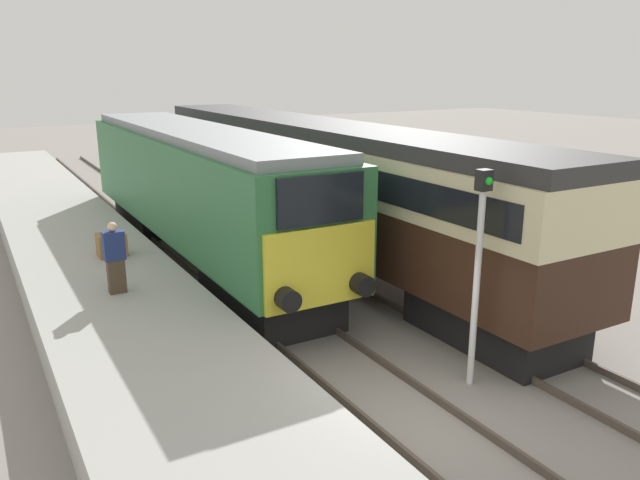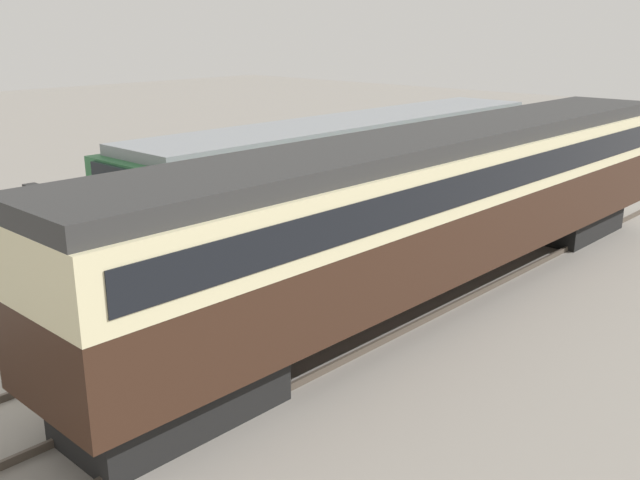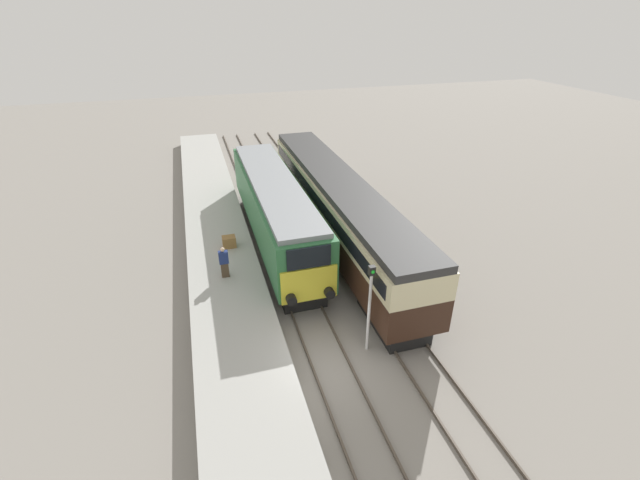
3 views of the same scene
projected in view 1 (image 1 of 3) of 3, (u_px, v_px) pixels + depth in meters
ground_plane at (414, 421)px, 10.23m from camera, size 120.00×120.00×0.00m
platform_left at (103, 287)px, 15.21m from camera, size 3.50×50.00×0.87m
rails_near_track at (279, 316)px, 14.39m from camera, size 1.51×60.00×0.14m
rails_far_track at (397, 290)px, 16.02m from camera, size 1.50×60.00×0.14m
locomotive at (197, 188)px, 18.22m from camera, size 2.70×14.88×3.94m
passenger_carriage at (315, 174)px, 18.97m from camera, size 2.75×19.56×4.05m
person_on_platform at (115, 258)px, 13.38m from camera, size 0.44×0.26×1.58m
signal_post at (478, 261)px, 10.85m from camera, size 0.24×0.28×3.96m
luggage_crate at (112, 245)px, 16.14m from camera, size 0.70×0.56×0.60m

